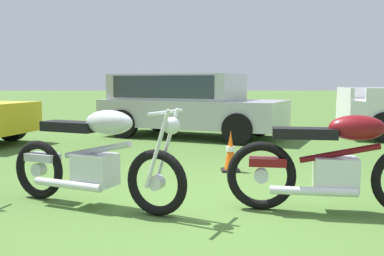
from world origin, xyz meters
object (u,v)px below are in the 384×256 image
(motorcycle_silver, at_px, (95,159))
(car_silver, at_px, (185,100))
(traffic_cone, at_px, (231,153))
(motorcycle_maroon, at_px, (336,163))

(motorcycle_silver, distance_m, car_silver, 5.82)
(car_silver, relative_size, traffic_cone, 7.69)
(motorcycle_maroon, height_order, car_silver, car_silver)
(motorcycle_silver, relative_size, motorcycle_maroon, 0.95)
(motorcycle_maroon, bearing_deg, traffic_cone, 122.00)
(motorcycle_silver, height_order, traffic_cone, motorcycle_silver)
(traffic_cone, bearing_deg, motorcycle_maroon, -68.38)
(motorcycle_maroon, xyz_separation_m, car_silver, (-1.40, 5.98, 0.35))
(motorcycle_maroon, distance_m, car_silver, 6.15)
(motorcycle_silver, relative_size, traffic_cone, 3.31)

